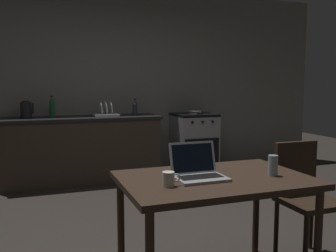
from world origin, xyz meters
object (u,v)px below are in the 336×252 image
chair (303,192)px  coffee_mug (169,179)px  bottle (135,108)px  frying_pan (195,112)px  drinking_glass (273,165)px  dish_rack (106,113)px  laptop (198,171)px  bottle_b (52,107)px  electric_kettle (26,110)px  stove_oven (194,143)px  dining_table (215,188)px

chair → coffee_mug: size_ratio=8.04×
bottle → frying_pan: (0.94, 0.02, -0.09)m
drinking_glass → dish_rack: bearing=99.3°
drinking_glass → coffee_mug: bearing=-179.0°
laptop → dish_rack: 3.06m
laptop → bottle_b: bearing=102.9°
electric_kettle → dish_rack: electric_kettle is taller
laptop → coffee_mug: (-0.24, -0.12, -0.00)m
electric_kettle → coffee_mug: bearing=-75.4°
chair → dish_rack: (-0.99, 2.91, 0.43)m
bottle → dish_rack: size_ratio=0.71×
chair → drinking_glass: 0.61m
stove_oven → dish_rack: dish_rack is taller
laptop → dining_table: bearing=-3.1°
drinking_glass → dish_rack: (-0.52, 3.16, 0.13)m
laptop → drinking_glass: (0.49, -0.10, 0.02)m
frying_pan → dish_rack: 1.35m
dining_table → drinking_glass: (0.38, -0.10, 0.15)m
laptop → dish_rack: bearing=90.0°
stove_oven → bottle_b: bottle_b is taller
drinking_glass → dining_table: bearing=165.5°
electric_kettle → coffee_mug: (0.83, -3.18, -0.22)m
bottle → coffee_mug: bottle is taller
stove_oven → drinking_glass: size_ratio=6.61×
dining_table → dish_rack: bearing=92.7°
bottle → dish_rack: (-0.40, 0.05, -0.07)m
laptop → bottle_b: bottle_b is taller
stove_oven → chair: stove_oven is taller
dining_table → frying_pan: bearing=68.4°
bottle → coffee_mug: bearing=-101.3°
laptop → bottle_b: (-0.74, 3.14, 0.25)m
dining_table → electric_kettle: bearing=111.2°
stove_oven → drinking_glass: stove_oven is taller
bottle_b → electric_kettle: bearing=-166.3°
chair → electric_kettle: size_ratio=3.92×
chair → bottle: 2.96m
dining_table → chair: (0.85, 0.16, -0.15)m
chair → drinking_glass: chair is taller
frying_pan → bottle_b: bottle_b is taller
chair → dish_rack: dish_rack is taller
bottle → bottle_b: size_ratio=0.83×
electric_kettle → bottle_b: bearing=13.7°
chair → dish_rack: bearing=98.3°
dining_table → coffee_mug: bearing=-162.8°
electric_kettle → chair: bearing=-55.0°
dining_table → bottle: size_ratio=5.09×
dining_table → bottle_b: bearing=105.3°
dish_rack → laptop: bearing=-89.5°
stove_oven → dish_rack: bearing=179.9°
bottle_b → frying_pan: bearing=-3.1°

